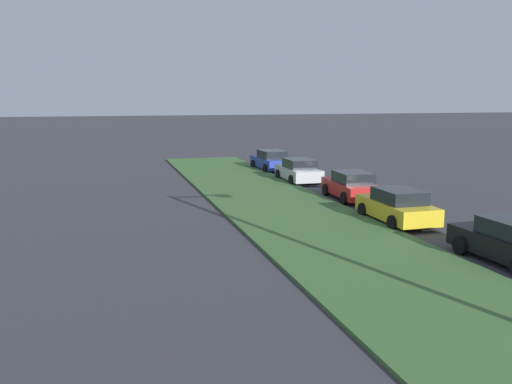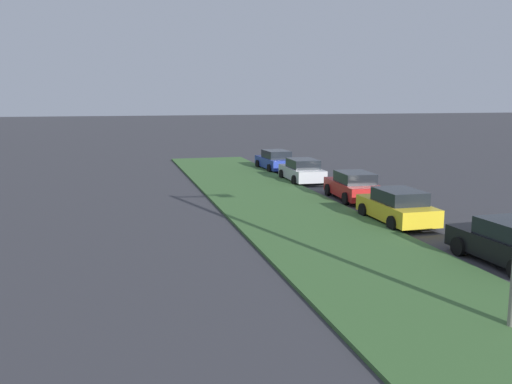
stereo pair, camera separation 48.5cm
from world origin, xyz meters
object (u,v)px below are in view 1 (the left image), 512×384
Objects in this scene: parked_car_yellow at (397,206)px; parked_car_silver at (299,171)px; parked_car_red at (352,186)px; parked_car_blue at (271,161)px.

parked_car_silver is (11.90, 0.13, 0.00)m from parked_car_yellow.
parked_car_yellow and parked_car_red have the same top height.
parked_car_red is 1.02× the size of parked_car_silver.
parked_car_red is 6.42m from parked_car_silver.
parked_car_blue is at bearing 0.84° from parked_car_yellow.
parked_car_red is at bearing 179.99° from parked_car_blue.
parked_car_blue is at bearing 0.87° from parked_car_silver.
parked_car_silver is (6.40, 0.61, 0.00)m from parked_car_red.
parked_car_red is (5.50, -0.48, 0.00)m from parked_car_yellow.
parked_car_blue is (12.18, 0.63, 0.00)m from parked_car_red.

